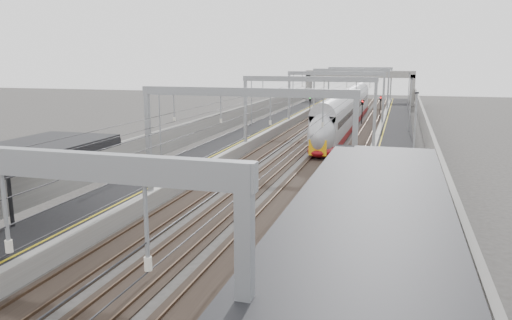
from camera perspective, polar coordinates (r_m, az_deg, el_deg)
The scene contains 12 objects.
platform_left at distance 53.81m, azimuth -1.97°, elevation 2.14°, with size 4.00×120.00×1.00m, color black.
platform_right at distance 51.17m, azimuth 15.31°, elevation 1.25°, with size 4.00×120.00×1.00m, color black.
tracks at distance 51.98m, azimuth 6.44°, elevation 1.24°, with size 11.40×140.00×0.20m.
overhead_line at distance 57.77m, azimuth 7.73°, elevation 8.32°, with size 13.00×140.00×6.60m.
canopy_right at distance 9.38m, azimuth 11.09°, elevation -14.81°, with size 4.40×30.00×4.24m.
overbridge at distance 105.85m, azimuth 11.74°, elevation 9.11°, with size 22.00×2.20×6.90m.
wall_left at distance 54.73m, azimuth -5.17°, elevation 3.42°, with size 0.30×120.00×3.20m, color slate.
wall_right at distance 51.06m, azimuth 18.97°, elevation 2.27°, with size 0.30×120.00×3.20m, color slate.
train at distance 67.41m, azimuth 10.14°, elevation 5.17°, with size 2.61×47.50×4.13m.
signal_green at distance 79.23m, azimuth 6.20°, elevation 6.48°, with size 0.32×0.32×3.48m.
signal_red_near at distance 73.92m, azimuth 12.05°, elevation 5.94°, with size 0.32×0.32×3.48m.
signal_red_far at distance 81.75m, azimuth 14.04°, elevation 6.35°, with size 0.32×0.32×3.48m.
Camera 1 is at (8.67, -5.42, 9.21)m, focal length 35.00 mm.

